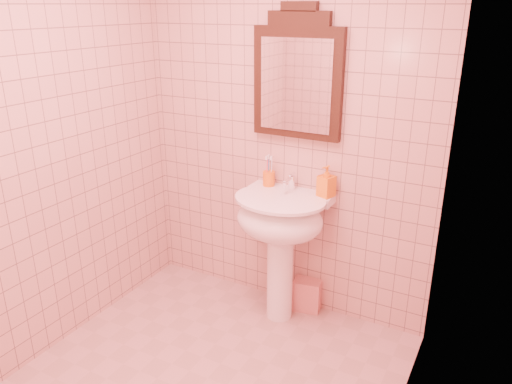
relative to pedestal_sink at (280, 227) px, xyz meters
The scene contains 7 objects.
back_wall 0.64m from the pedestal_sink, 111.23° to the left, with size 2.00×0.02×2.50m, color #CE9E90.
pedestal_sink is the anchor object (origin of this frame).
faucet 0.29m from the pedestal_sink, 90.00° to the left, with size 0.04×0.16×0.11m.
mirror 0.93m from the pedestal_sink, 90.00° to the left, with size 0.57×0.06×0.80m.
toothbrush_cup 0.34m from the pedestal_sink, 136.39° to the left, with size 0.08×0.08×0.18m.
soap_dispenser 0.41m from the pedestal_sink, 33.18° to the left, with size 0.09×0.09×0.20m, color orange.
towel 0.59m from the pedestal_sink, 51.62° to the left, with size 0.18×0.12×0.22m, color #DF8983.
Camera 1 is at (1.32, -1.72, 1.98)m, focal length 35.00 mm.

